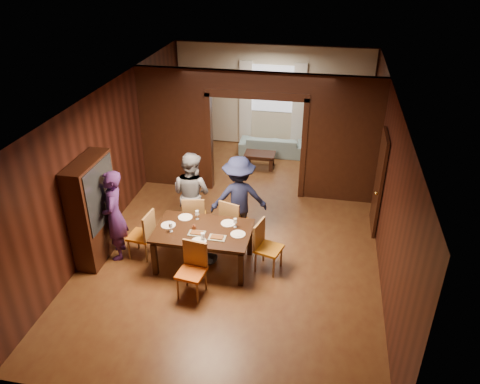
% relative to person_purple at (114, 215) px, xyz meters
% --- Properties ---
extents(floor, '(9.00, 9.00, 0.00)m').
position_rel_person_purple_xyz_m(floor, '(2.16, 1.45, -0.89)').
color(floor, '#562B18').
rests_on(floor, ground).
extents(ceiling, '(5.50, 9.00, 0.02)m').
position_rel_person_purple_xyz_m(ceiling, '(2.16, 1.45, 2.01)').
color(ceiling, silver).
rests_on(ceiling, room_walls).
extents(room_walls, '(5.52, 9.01, 2.90)m').
position_rel_person_purple_xyz_m(room_walls, '(2.16, 3.33, 0.61)').
color(room_walls, black).
rests_on(room_walls, floor).
extents(person_purple, '(0.60, 0.75, 1.79)m').
position_rel_person_purple_xyz_m(person_purple, '(0.00, 0.00, 0.00)').
color(person_purple, '#3D1C54').
rests_on(person_purple, floor).
extents(person_grey, '(1.05, 0.95, 1.77)m').
position_rel_person_purple_xyz_m(person_grey, '(1.17, 1.10, -0.01)').
color(person_grey, slate).
rests_on(person_grey, floor).
extents(person_navy, '(1.27, 0.94, 1.76)m').
position_rel_person_purple_xyz_m(person_navy, '(2.14, 1.11, -0.02)').
color(person_navy, '#161B38').
rests_on(person_navy, floor).
extents(sofa, '(1.83, 0.74, 0.53)m').
position_rel_person_purple_xyz_m(sofa, '(2.28, 5.30, -0.63)').
color(sofa, '#83A6AC').
rests_on(sofa, floor).
extents(serving_bowl, '(0.35, 0.35, 0.09)m').
position_rel_person_purple_xyz_m(serving_bowl, '(1.74, 0.10, -0.09)').
color(serving_bowl, black).
rests_on(serving_bowl, dining_table).
extents(dining_table, '(1.74, 1.08, 0.76)m').
position_rel_person_purple_xyz_m(dining_table, '(1.68, 0.04, -0.51)').
color(dining_table, black).
rests_on(dining_table, floor).
extents(coffee_table, '(0.80, 0.50, 0.40)m').
position_rel_person_purple_xyz_m(coffee_table, '(2.07, 4.37, -0.69)').
color(coffee_table, black).
rests_on(coffee_table, floor).
extents(chair_left, '(0.48, 0.48, 0.97)m').
position_rel_person_purple_xyz_m(chair_left, '(0.45, 0.07, -0.41)').
color(chair_left, '#C96912').
rests_on(chair_left, floor).
extents(chair_right, '(0.54, 0.54, 0.97)m').
position_rel_person_purple_xyz_m(chair_right, '(2.89, 0.11, -0.41)').
color(chair_right, '#BF6E11').
rests_on(chair_right, floor).
extents(chair_far_l, '(0.52, 0.52, 0.97)m').
position_rel_person_purple_xyz_m(chair_far_l, '(1.27, 0.91, -0.41)').
color(chair_far_l, '#C27212').
rests_on(chair_far_l, floor).
extents(chair_far_r, '(0.55, 0.55, 0.97)m').
position_rel_person_purple_xyz_m(chair_far_r, '(2.08, 0.91, -0.41)').
color(chair_far_r, '#D06713').
rests_on(chair_far_r, floor).
extents(chair_near, '(0.50, 0.50, 0.97)m').
position_rel_person_purple_xyz_m(chair_near, '(1.69, -0.82, -0.41)').
color(chair_near, orange).
rests_on(chair_near, floor).
extents(hutch, '(0.40, 1.20, 2.00)m').
position_rel_person_purple_xyz_m(hutch, '(-0.37, -0.05, 0.11)').
color(hutch, black).
rests_on(hutch, floor).
extents(door_right, '(0.06, 0.90, 2.10)m').
position_rel_person_purple_xyz_m(door_right, '(4.86, 1.95, 0.16)').
color(door_right, black).
rests_on(door_right, floor).
extents(window_far, '(1.20, 0.03, 1.30)m').
position_rel_person_purple_xyz_m(window_far, '(2.16, 5.89, 0.81)').
color(window_far, silver).
rests_on(window_far, back_wall).
extents(curtain_left, '(0.35, 0.06, 2.40)m').
position_rel_person_purple_xyz_m(curtain_left, '(1.41, 5.85, 0.36)').
color(curtain_left, white).
rests_on(curtain_left, back_wall).
extents(curtain_right, '(0.35, 0.06, 2.40)m').
position_rel_person_purple_xyz_m(curtain_right, '(2.91, 5.85, 0.36)').
color(curtain_right, white).
rests_on(curtain_right, back_wall).
extents(plate_left, '(0.27, 0.27, 0.01)m').
position_rel_person_purple_xyz_m(plate_left, '(1.02, 0.06, -0.13)').
color(plate_left, white).
rests_on(plate_left, dining_table).
extents(plate_far_l, '(0.27, 0.27, 0.01)m').
position_rel_person_purple_xyz_m(plate_far_l, '(1.25, 0.39, -0.13)').
color(plate_far_l, white).
rests_on(plate_far_l, dining_table).
extents(plate_far_r, '(0.27, 0.27, 0.01)m').
position_rel_person_purple_xyz_m(plate_far_r, '(2.09, 0.33, -0.13)').
color(plate_far_r, white).
rests_on(plate_far_r, dining_table).
extents(plate_right, '(0.27, 0.27, 0.01)m').
position_rel_person_purple_xyz_m(plate_right, '(2.33, 0.01, -0.13)').
color(plate_right, silver).
rests_on(plate_right, dining_table).
extents(plate_near, '(0.27, 0.27, 0.01)m').
position_rel_person_purple_xyz_m(plate_near, '(1.70, -0.33, -0.13)').
color(plate_near, silver).
rests_on(plate_near, dining_table).
extents(platter_a, '(0.30, 0.20, 0.04)m').
position_rel_person_purple_xyz_m(platter_a, '(1.61, -0.10, -0.12)').
color(platter_a, gray).
rests_on(platter_a, dining_table).
extents(platter_b, '(0.30, 0.20, 0.04)m').
position_rel_person_purple_xyz_m(platter_b, '(2.00, -0.17, -0.12)').
color(platter_b, gray).
rests_on(platter_b, dining_table).
extents(wineglass_left, '(0.08, 0.08, 0.18)m').
position_rel_person_purple_xyz_m(wineglass_left, '(1.13, -0.12, -0.04)').
color(wineglass_left, silver).
rests_on(wineglass_left, dining_table).
extents(wineglass_far, '(0.08, 0.08, 0.18)m').
position_rel_person_purple_xyz_m(wineglass_far, '(1.48, 0.38, -0.04)').
color(wineglass_far, white).
rests_on(wineglass_far, dining_table).
extents(wineglass_right, '(0.08, 0.08, 0.18)m').
position_rel_person_purple_xyz_m(wineglass_right, '(2.24, 0.24, -0.04)').
color(wineglass_right, silver).
rests_on(wineglass_right, dining_table).
extents(tumbler, '(0.07, 0.07, 0.14)m').
position_rel_person_purple_xyz_m(tumbler, '(1.76, -0.27, -0.06)').
color(tumbler, silver).
rests_on(tumbler, dining_table).
extents(condiment_jar, '(0.08, 0.08, 0.11)m').
position_rel_person_purple_xyz_m(condiment_jar, '(1.53, 0.00, -0.08)').
color(condiment_jar, '#461F10').
rests_on(condiment_jar, dining_table).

